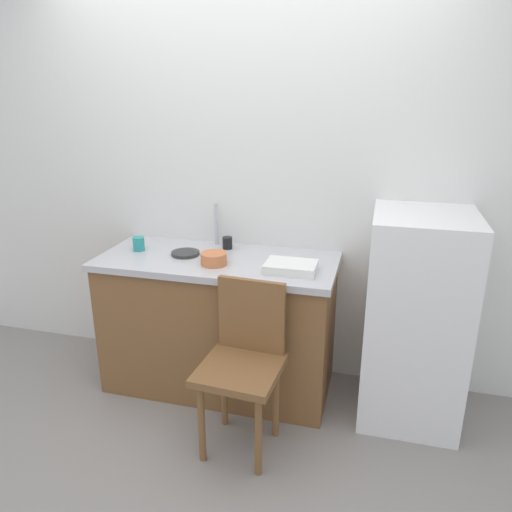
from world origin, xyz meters
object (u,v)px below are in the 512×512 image
object	(u,v)px
dish_tray	(291,267)
cup_black	(227,243)
refrigerator	(415,319)
terracotta_bowl	(214,259)
hotplate	(185,253)
cup_teal	(139,244)
chair	(244,359)

from	to	relation	value
dish_tray	cup_black	distance (m)	0.54
refrigerator	terracotta_bowl	world-z (taller)	refrigerator
cup_black	hotplate	bearing A→B (deg)	-138.72
refrigerator	cup_black	bearing A→B (deg)	171.41
terracotta_bowl	dish_tray	bearing A→B (deg)	0.59
refrigerator	dish_tray	distance (m)	0.75
hotplate	cup_teal	world-z (taller)	cup_teal
terracotta_bowl	hotplate	xyz separation A→B (m)	(-0.22, 0.11, -0.02)
cup_teal	cup_black	distance (m)	0.55
chair	dish_tray	bearing A→B (deg)	70.54
hotplate	cup_black	size ratio (longest dim) A/B	2.28
refrigerator	hotplate	bearing A→B (deg)	-179.63
hotplate	cup_teal	size ratio (longest dim) A/B	1.98
chair	cup_teal	world-z (taller)	cup_teal
hotplate	cup_black	bearing A→B (deg)	41.28
cup_black	cup_teal	bearing A→B (deg)	-161.40
hotplate	cup_teal	distance (m)	0.31
chair	terracotta_bowl	bearing A→B (deg)	131.03
dish_tray	hotplate	bearing A→B (deg)	170.82
terracotta_bowl	hotplate	bearing A→B (deg)	153.07
cup_teal	cup_black	size ratio (longest dim) A/B	1.15
terracotta_bowl	cup_black	xyz separation A→B (m)	(-0.01, 0.29, 0.00)
terracotta_bowl	cup_teal	size ratio (longest dim) A/B	1.75
chair	cup_black	xyz separation A→B (m)	(-0.30, 0.67, 0.40)
refrigerator	terracotta_bowl	size ratio (longest dim) A/B	7.97
hotplate	chair	bearing A→B (deg)	-43.97
refrigerator	cup_black	xyz separation A→B (m)	(-1.15, 0.17, 0.30)
refrigerator	chair	distance (m)	0.99
chair	dish_tray	distance (m)	0.56
refrigerator	cup_black	size ratio (longest dim) A/B	16.07
refrigerator	cup_black	world-z (taller)	refrigerator
chair	cup_black	world-z (taller)	cup_black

